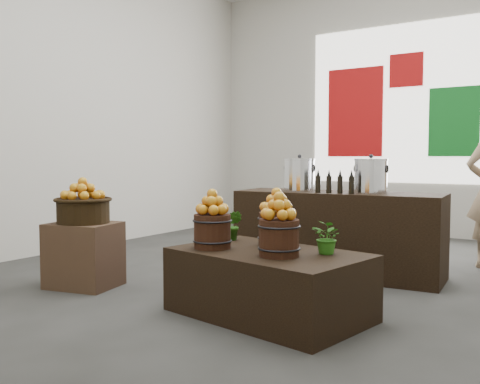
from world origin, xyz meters
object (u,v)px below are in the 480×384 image
Objects in this scene: display_table at (269,284)px; stock_pot_left at (299,176)px; stock_pot_center at (371,177)px; wicker_basket at (83,211)px; counter at (338,233)px; crate at (84,255)px.

stock_pot_left is at bearing 119.04° from display_table.
stock_pot_center is at bearing 4.55° from stock_pot_left.
counter is at bearing 44.84° from wicker_basket.
wicker_basket is 1.93m from display_table.
stock_pot_center reaches higher than wicker_basket.
wicker_basket is 1.49× the size of stock_pot_center.
display_table is at bearing -97.05° from stock_pot_center.
counter is 0.66m from stock_pot_center.
stock_pot_left is (1.33, 1.71, 0.30)m from wicker_basket.
stock_pot_center is at bearing 0.00° from counter.
counter is (1.75, 1.74, 0.12)m from crate.
wicker_basket is 1.49× the size of stock_pot_left.
display_table is at bearing 4.06° from crate.
crate is at bearing -127.98° from stock_pot_left.
crate is 1.86× the size of stock_pot_left.
crate is at bearing 0.00° from wicker_basket.
display_table is (1.87, 0.13, -0.45)m from wicker_basket.
stock_pot_center reaches higher than counter.
display_table is at bearing -71.08° from stock_pot_left.
stock_pot_left and stock_pot_center have the same top height.
stock_pot_left is 1.00× the size of stock_pot_center.
counter is at bearing 44.84° from crate.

